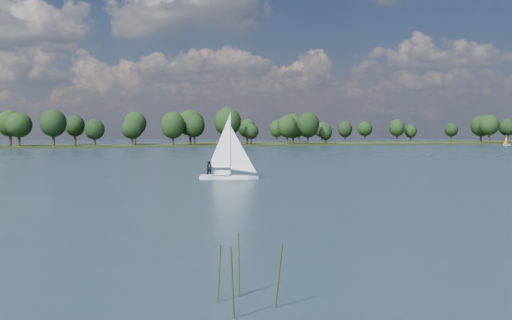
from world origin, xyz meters
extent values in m
plane|color=#233342|center=(0.00, 100.00, 0.00)|extent=(700.00, 700.00, 0.00)
cube|color=black|center=(0.00, 212.00, 0.00)|extent=(660.00, 40.00, 1.50)
cube|color=black|center=(160.00, 260.00, 0.00)|extent=(220.00, 30.00, 1.40)
cube|color=white|center=(0.10, 42.21, 0.00)|extent=(6.54, 4.28, 0.75)
cube|color=white|center=(0.10, 42.21, 0.75)|extent=(2.17, 1.80, 0.47)
cylinder|color=#AAAAB0|center=(0.10, 42.21, 4.27)|extent=(0.11, 0.11, 7.50)
imported|color=black|center=(-1.72, 42.61, 1.36)|extent=(0.59, 0.70, 1.62)
imported|color=black|center=(-2.12, 41.88, 1.36)|extent=(0.88, 0.97, 1.62)
cube|color=white|center=(177.29, 175.83, 0.00)|extent=(3.19, 1.59, 0.49)
cylinder|color=silver|center=(177.29, 175.83, 2.46)|extent=(0.09, 0.09, 4.37)
cylinder|color=#283316|center=(-15.29, -5.66, 0.93)|extent=(3.20, 3.20, 1.96)
camera|label=1|loc=(-21.22, -22.60, 5.49)|focal=40.00mm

